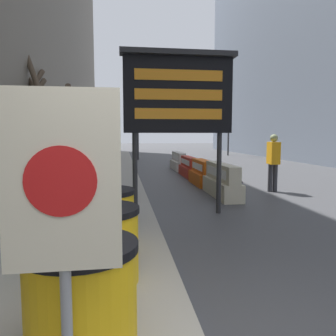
{
  "coord_description": "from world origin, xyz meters",
  "views": [
    {
      "loc": [
        -0.6,
        -1.6,
        1.64
      ],
      "look_at": [
        0.3,
        4.73,
        0.99
      ],
      "focal_mm": 35.0,
      "sensor_mm": 36.0,
      "label": 1
    }
  ],
  "objects": [
    {
      "name": "hedge_strip",
      "position": [
        -2.8,
        4.87,
        0.46
      ],
      "size": [
        0.9,
        7.64,
        0.63
      ],
      "color": "#1E421E",
      "rests_on": "sidewalk_left"
    },
    {
      "name": "barrel_drum_middle",
      "position": [
        -0.82,
        1.69,
        0.53
      ],
      "size": [
        0.79,
        0.79,
        0.77
      ],
      "color": "yellow",
      "rests_on": "sidewalk_left"
    },
    {
      "name": "traffic_cone_near",
      "position": [
        3.34,
        9.21,
        0.28
      ],
      "size": [
        0.32,
        0.32,
        0.57
      ],
      "color": "black",
      "rests_on": "ground_plane"
    },
    {
      "name": "jersey_barrier_red_striped",
      "position": [
        2.03,
        11.02,
        0.34
      ],
      "size": [
        0.51,
        1.96,
        0.77
      ],
      "color": "red",
      "rests_on": "ground_plane"
    },
    {
      "name": "warning_sign",
      "position": [
        -0.9,
        0.09,
        1.31
      ],
      "size": [
        0.6,
        0.08,
        1.73
      ],
      "color": "gray",
      "rests_on": "sidewalk_left"
    },
    {
      "name": "traffic_light_near_curb",
      "position": [
        0.44,
        19.77,
        2.65
      ],
      "size": [
        0.28,
        0.45,
        3.64
      ],
      "color": "#2D2D30",
      "rests_on": "ground_plane"
    },
    {
      "name": "traffic_light_far_side",
      "position": [
        7.74,
        23.32,
        3.07
      ],
      "size": [
        0.28,
        0.45,
        4.25
      ],
      "color": "#2D2D30",
      "rests_on": "ground_plane"
    },
    {
      "name": "barrel_drum_foreground",
      "position": [
        -0.88,
        0.6,
        0.53
      ],
      "size": [
        0.79,
        0.79,
        0.77
      ],
      "color": "yellow",
      "rests_on": "sidewalk_left"
    },
    {
      "name": "jersey_barrier_cream",
      "position": [
        2.03,
        6.74,
        0.39
      ],
      "size": [
        0.52,
        2.09,
        0.88
      ],
      "color": "beige",
      "rests_on": "ground_plane"
    },
    {
      "name": "jersey_barrier_white",
      "position": [
        2.03,
        13.48,
        0.36
      ],
      "size": [
        0.51,
        2.05,
        0.82
      ],
      "color": "silver",
      "rests_on": "ground_plane"
    },
    {
      "name": "bare_tree",
      "position": [
        -3.01,
        9.59,
        2.23
      ],
      "size": [
        1.73,
        2.01,
        4.71
      ],
      "color": "#4C3D2D",
      "rests_on": "sidewalk_left"
    },
    {
      "name": "message_board",
      "position": [
        0.53,
        4.93,
        2.43
      ],
      "size": [
        2.29,
        0.36,
        3.27
      ],
      "color": "#28282B",
      "rests_on": "ground_plane"
    },
    {
      "name": "barrel_drum_back",
      "position": [
        -0.82,
        2.78,
        0.53
      ],
      "size": [
        0.79,
        0.79,
        0.77
      ],
      "color": "yellow",
      "rests_on": "sidewalk_left"
    },
    {
      "name": "jersey_barrier_orange_far",
      "position": [
        2.03,
        8.84,
        0.36
      ],
      "size": [
        0.6,
        1.7,
        0.81
      ],
      "color": "orange",
      "rests_on": "ground_plane"
    },
    {
      "name": "pedestrian_worker",
      "position": [
        3.71,
        7.25,
        0.98
      ],
      "size": [
        0.3,
        0.46,
        1.65
      ],
      "rotation": [
        0.0,
        0.0,
        1.47
      ],
      "color": "#333338",
      "rests_on": "ground_plane"
    }
  ]
}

